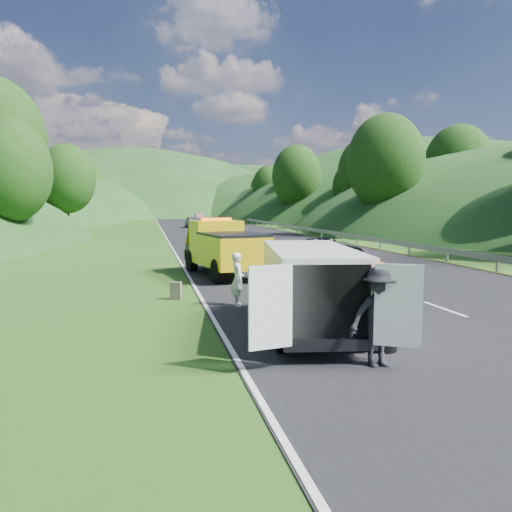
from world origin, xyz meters
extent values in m
plane|color=#38661E|center=(0.00, 0.00, 0.00)|extent=(320.00, 320.00, 0.00)
cube|color=black|center=(3.00, 40.00, 0.01)|extent=(14.00, 200.00, 0.02)
cube|color=gray|center=(10.30, 52.50, 0.00)|extent=(0.06, 140.00, 1.52)
cylinder|color=black|center=(-3.61, 8.11, 0.50)|extent=(0.51, 1.04, 0.99)
cylinder|color=black|center=(-1.75, 8.44, 0.50)|extent=(0.51, 1.04, 0.99)
cylinder|color=black|center=(-2.92, 4.21, 0.50)|extent=(0.51, 1.04, 0.99)
cylinder|color=black|center=(-1.07, 4.53, 0.50)|extent=(0.51, 1.04, 0.99)
cube|color=gold|center=(-2.54, 7.45, 1.44)|extent=(2.37, 1.93, 1.88)
cube|color=gold|center=(-2.15, 5.25, 1.19)|extent=(2.73, 3.70, 1.29)
cube|color=black|center=(-2.15, 5.25, 1.88)|extent=(2.73, 3.70, 0.10)
cube|color=black|center=(-2.74, 8.62, 0.89)|extent=(2.16, 1.52, 0.69)
cube|color=black|center=(-2.85, 9.20, 0.69)|extent=(2.09, 0.56, 0.50)
cube|color=gold|center=(-2.80, 8.96, 1.54)|extent=(2.09, 1.11, 1.08)
cube|color=orange|center=(-2.54, 7.45, 2.43)|extent=(1.41, 0.48, 0.16)
cube|color=black|center=(-2.66, 8.13, 1.79)|extent=(1.87, 0.40, 0.89)
cylinder|color=black|center=(-2.35, -1.98, 0.37)|extent=(0.39, 0.77, 0.74)
cylinder|color=black|center=(-0.71, -2.24, 0.37)|extent=(0.39, 0.77, 0.74)
cylinder|color=black|center=(-2.84, -5.08, 0.37)|extent=(0.39, 0.77, 0.74)
cylinder|color=black|center=(-1.20, -5.34, 0.37)|extent=(0.39, 0.77, 0.74)
cube|color=white|center=(-1.79, -3.75, 1.25)|extent=(2.62, 5.04, 1.71)
cube|color=white|center=(-1.39, -1.25, 0.88)|extent=(1.95, 1.11, 0.92)
cube|color=black|center=(-1.42, -1.43, 1.62)|extent=(1.74, 0.58, 0.77)
cube|color=black|center=(-2.16, -6.08, 1.25)|extent=(1.56, 0.34, 1.48)
cube|color=white|center=(-3.41, -6.30, 1.25)|extent=(0.87, 0.22, 1.57)
cube|color=white|center=(-1.04, -6.68, 1.25)|extent=(0.79, 0.47, 1.57)
cube|color=black|center=(-2.18, -6.17, 0.42)|extent=(1.85, 0.43, 0.23)
imported|color=white|center=(-2.93, -0.20, 0.00)|extent=(0.44, 0.60, 1.65)
imported|color=tan|center=(-2.46, -0.52, 0.00)|extent=(0.54, 0.49, 0.90)
imported|color=black|center=(-1.28, -6.40, 0.00)|extent=(1.28, 0.76, 1.94)
cube|color=brown|center=(-4.73, 1.32, 0.29)|extent=(0.41, 0.32, 0.59)
cylinder|color=black|center=(-0.74, -5.46, 0.00)|extent=(0.63, 0.63, 0.20)
imported|color=black|center=(3.88, 9.97, 0.00)|extent=(2.72, 5.04, 1.34)
imported|color=#454549|center=(0.28, 51.32, 0.00)|extent=(1.78, 4.43, 1.51)
imported|color=#7A5162|center=(3.69, 75.70, 0.00)|extent=(1.45, 4.17, 1.37)
imported|color=#9E4F50|center=(3.23, 92.90, 0.00)|extent=(1.99, 4.90, 1.42)
imported|color=#924E61|center=(5.44, 105.21, 0.00)|extent=(1.78, 4.43, 1.51)
camera|label=1|loc=(-5.61, -15.08, 3.15)|focal=35.00mm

